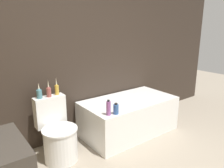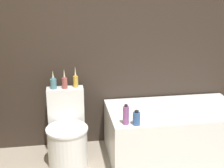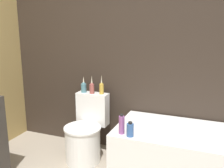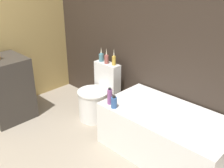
{
  "view_description": "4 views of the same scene",
  "coord_description": "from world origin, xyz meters",
  "px_view_note": "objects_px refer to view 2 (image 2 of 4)",
  "views": [
    {
      "loc": [
        -1.29,
        -0.65,
        1.63
      ],
      "look_at": [
        0.29,
        1.46,
        0.9
      ],
      "focal_mm": 35.0,
      "sensor_mm": 36.0,
      "label": 1
    },
    {
      "loc": [
        -0.36,
        -1.24,
        1.82
      ],
      "look_at": [
        0.08,
        1.53,
        0.9
      ],
      "focal_mm": 50.0,
      "sensor_mm": 36.0,
      "label": 2
    },
    {
      "loc": [
        0.97,
        -0.84,
        1.6
      ],
      "look_at": [
        0.04,
        1.51,
        0.99
      ],
      "focal_mm": 42.0,
      "sensor_mm": 36.0,
      "label": 3
    },
    {
      "loc": [
        2.05,
        -0.46,
        1.99
      ],
      "look_at": [
        0.14,
        1.48,
        0.74
      ],
      "focal_mm": 42.0,
      "sensor_mm": 36.0,
      "label": 4
    }
  ],
  "objects_px": {
    "bathtub": "(173,131)",
    "shampoo_bottle_tall": "(126,115)",
    "toilet": "(67,136)",
    "vase_bronze": "(76,80)",
    "vase_gold": "(53,82)",
    "shampoo_bottle_short": "(136,118)",
    "vase_silver": "(65,82)"
  },
  "relations": [
    {
      "from": "vase_gold",
      "to": "vase_silver",
      "type": "distance_m",
      "value": 0.12
    },
    {
      "from": "vase_silver",
      "to": "shampoo_bottle_short",
      "type": "distance_m",
      "value": 0.87
    },
    {
      "from": "toilet",
      "to": "shampoo_bottle_short",
      "type": "xyz_separation_m",
      "value": [
        0.65,
        -0.33,
        0.3
      ]
    },
    {
      "from": "toilet",
      "to": "vase_bronze",
      "type": "bearing_deg",
      "value": 62.39
    },
    {
      "from": "toilet",
      "to": "vase_bronze",
      "type": "distance_m",
      "value": 0.59
    },
    {
      "from": "vase_gold",
      "to": "bathtub",
      "type": "bearing_deg",
      "value": -9.92
    },
    {
      "from": "vase_silver",
      "to": "vase_bronze",
      "type": "xyz_separation_m",
      "value": [
        0.12,
        0.03,
        0.0
      ]
    },
    {
      "from": "vase_gold",
      "to": "vase_bronze",
      "type": "relative_size",
      "value": 0.87
    },
    {
      "from": "bathtub",
      "to": "vase_bronze",
      "type": "relative_size",
      "value": 6.19
    },
    {
      "from": "vase_bronze",
      "to": "vase_gold",
      "type": "bearing_deg",
      "value": -176.77
    },
    {
      "from": "vase_silver",
      "to": "shampoo_bottle_tall",
      "type": "distance_m",
      "value": 0.77
    },
    {
      "from": "bathtub",
      "to": "vase_silver",
      "type": "height_order",
      "value": "vase_silver"
    },
    {
      "from": "vase_bronze",
      "to": "shampoo_bottle_tall",
      "type": "relative_size",
      "value": 1.16
    },
    {
      "from": "vase_silver",
      "to": "shampoo_bottle_short",
      "type": "height_order",
      "value": "vase_silver"
    },
    {
      "from": "vase_gold",
      "to": "vase_bronze",
      "type": "bearing_deg",
      "value": 3.23
    },
    {
      "from": "vase_silver",
      "to": "toilet",
      "type": "bearing_deg",
      "value": -90.0
    },
    {
      "from": "shampoo_bottle_tall",
      "to": "shampoo_bottle_short",
      "type": "xyz_separation_m",
      "value": [
        0.1,
        -0.03,
        -0.03
      ]
    },
    {
      "from": "shampoo_bottle_tall",
      "to": "shampoo_bottle_short",
      "type": "relative_size",
      "value": 1.37
    },
    {
      "from": "shampoo_bottle_short",
      "to": "vase_gold",
      "type": "bearing_deg",
      "value": 144.97
    },
    {
      "from": "bathtub",
      "to": "shampoo_bottle_tall",
      "type": "distance_m",
      "value": 0.75
    },
    {
      "from": "vase_gold",
      "to": "shampoo_bottle_tall",
      "type": "height_order",
      "value": "vase_gold"
    },
    {
      "from": "bathtub",
      "to": "vase_bronze",
      "type": "distance_m",
      "value": 1.2
    },
    {
      "from": "vase_silver",
      "to": "shampoo_bottle_short",
      "type": "relative_size",
      "value": 1.49
    },
    {
      "from": "vase_bronze",
      "to": "bathtub",
      "type": "bearing_deg",
      "value": -12.78
    },
    {
      "from": "vase_bronze",
      "to": "shampoo_bottle_tall",
      "type": "height_order",
      "value": "vase_bronze"
    },
    {
      "from": "bathtub",
      "to": "vase_bronze",
      "type": "bearing_deg",
      "value": 167.22
    },
    {
      "from": "bathtub",
      "to": "vase_gold",
      "type": "relative_size",
      "value": 7.14
    },
    {
      "from": "vase_silver",
      "to": "shampoo_bottle_short",
      "type": "xyz_separation_m",
      "value": [
        0.65,
        -0.53,
        -0.23
      ]
    },
    {
      "from": "toilet",
      "to": "shampoo_bottle_short",
      "type": "relative_size",
      "value": 5.19
    },
    {
      "from": "shampoo_bottle_tall",
      "to": "shampoo_bottle_short",
      "type": "bearing_deg",
      "value": -17.04
    },
    {
      "from": "shampoo_bottle_short",
      "to": "toilet",
      "type": "bearing_deg",
      "value": 153.17
    },
    {
      "from": "bathtub",
      "to": "shampoo_bottle_short",
      "type": "height_order",
      "value": "shampoo_bottle_short"
    }
  ]
}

